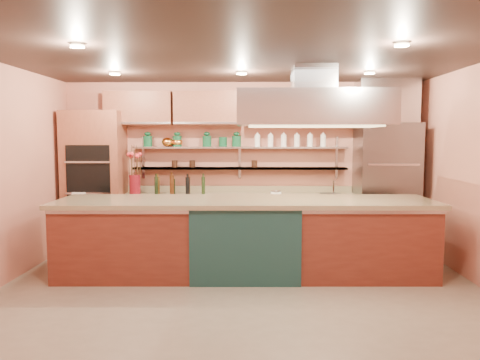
{
  "coord_description": "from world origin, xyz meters",
  "views": [
    {
      "loc": [
        0.1,
        -5.5,
        1.87
      ],
      "look_at": [
        -0.02,
        1.0,
        1.28
      ],
      "focal_mm": 35.0,
      "sensor_mm": 36.0,
      "label": 1
    }
  ],
  "objects_px": {
    "green_canister": "(223,142)",
    "island": "(245,237)",
    "kitchen_scale": "(276,192)",
    "refrigerator": "(386,188)",
    "flower_vase": "(135,185)",
    "copper_kettle": "(167,142)"
  },
  "relations": [
    {
      "from": "green_canister",
      "to": "island",
      "type": "bearing_deg",
      "value": -76.64
    },
    {
      "from": "green_canister",
      "to": "kitchen_scale",
      "type": "bearing_deg",
      "value": -14.01
    },
    {
      "from": "kitchen_scale",
      "to": "refrigerator",
      "type": "bearing_deg",
      "value": 13.26
    },
    {
      "from": "flower_vase",
      "to": "kitchen_scale",
      "type": "height_order",
      "value": "flower_vase"
    },
    {
      "from": "flower_vase",
      "to": "copper_kettle",
      "type": "height_order",
      "value": "copper_kettle"
    },
    {
      "from": "copper_kettle",
      "to": "flower_vase",
      "type": "bearing_deg",
      "value": -156.7
    },
    {
      "from": "flower_vase",
      "to": "kitchen_scale",
      "type": "relative_size",
      "value": 1.94
    },
    {
      "from": "island",
      "to": "flower_vase",
      "type": "xyz_separation_m",
      "value": [
        -1.83,
        1.39,
        0.57
      ]
    },
    {
      "from": "refrigerator",
      "to": "flower_vase",
      "type": "xyz_separation_m",
      "value": [
        -4.13,
        0.01,
        0.04
      ]
    },
    {
      "from": "kitchen_scale",
      "to": "green_canister",
      "type": "distance_m",
      "value": 1.22
    },
    {
      "from": "kitchen_scale",
      "to": "copper_kettle",
      "type": "relative_size",
      "value": 0.86
    },
    {
      "from": "island",
      "to": "green_canister",
      "type": "height_order",
      "value": "green_canister"
    },
    {
      "from": "kitchen_scale",
      "to": "copper_kettle",
      "type": "distance_m",
      "value": 2.01
    },
    {
      "from": "green_canister",
      "to": "flower_vase",
      "type": "bearing_deg",
      "value": -171.36
    },
    {
      "from": "copper_kettle",
      "to": "green_canister",
      "type": "distance_m",
      "value": 0.94
    },
    {
      "from": "flower_vase",
      "to": "kitchen_scale",
      "type": "xyz_separation_m",
      "value": [
        2.33,
        0.0,
        -0.11
      ]
    },
    {
      "from": "island",
      "to": "green_canister",
      "type": "xyz_separation_m",
      "value": [
        -0.38,
        1.61,
        1.28
      ]
    },
    {
      "from": "refrigerator",
      "to": "flower_vase",
      "type": "relative_size",
      "value": 6.53
    },
    {
      "from": "refrigerator",
      "to": "kitchen_scale",
      "type": "xyz_separation_m",
      "value": [
        -1.8,
        0.01,
        -0.07
      ]
    },
    {
      "from": "refrigerator",
      "to": "flower_vase",
      "type": "height_order",
      "value": "refrigerator"
    },
    {
      "from": "flower_vase",
      "to": "island",
      "type": "bearing_deg",
      "value": -37.2
    },
    {
      "from": "island",
      "to": "copper_kettle",
      "type": "distance_m",
      "value": 2.44
    }
  ]
}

